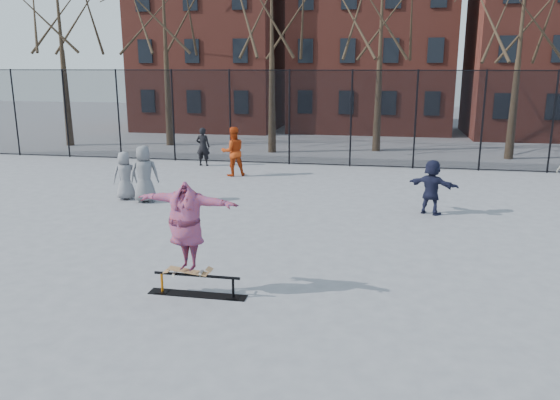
% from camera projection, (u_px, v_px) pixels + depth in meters
% --- Properties ---
extents(ground, '(100.00, 100.00, 0.00)m').
position_uv_depth(ground, '(246.00, 278.00, 10.89)').
color(ground, slate).
extents(skate_rail, '(1.86, 0.28, 0.41)m').
position_uv_depth(skate_rail, '(197.00, 287.00, 10.06)').
color(skate_rail, black).
rests_on(skate_rail, ground).
extents(skateboard, '(0.81, 0.19, 0.10)m').
position_uv_depth(skateboard, '(188.00, 271.00, 10.02)').
color(skateboard, '#9B653E').
rests_on(skateboard, skate_rail).
extents(skater, '(2.06, 0.83, 1.63)m').
position_uv_depth(skater, '(186.00, 226.00, 9.81)').
color(skater, '#5F3482').
rests_on(skater, skateboard).
extents(bystander_grey, '(1.02, 0.85, 1.78)m').
position_uv_depth(bystander_grey, '(144.00, 174.00, 16.81)').
color(bystander_grey, slate).
rests_on(bystander_grey, ground).
extents(bystander_black, '(0.59, 0.39, 1.62)m').
position_uv_depth(bystander_black, '(203.00, 147.00, 23.04)').
color(bystander_black, black).
rests_on(bystander_black, ground).
extents(bystander_red, '(1.15, 1.07, 1.88)m').
position_uv_depth(bystander_red, '(233.00, 152.00, 20.87)').
color(bystander_red, '#B3370F').
rests_on(bystander_red, ground).
extents(bystander_navy, '(1.51, 1.07, 1.58)m').
position_uv_depth(bystander_navy, '(432.00, 187.00, 15.46)').
color(bystander_navy, '#191B32').
rests_on(bystander_navy, ground).
extents(bystander_extra, '(0.89, 0.80, 1.53)m').
position_uv_depth(bystander_extra, '(125.00, 176.00, 17.18)').
color(bystander_extra, slate).
rests_on(bystander_extra, ground).
extents(fence, '(34.03, 0.07, 4.00)m').
position_uv_depth(fence, '(322.00, 117.00, 22.80)').
color(fence, black).
rests_on(fence, ground).
extents(rowhouses, '(29.00, 7.00, 13.00)m').
position_uv_depth(rowhouses, '(359.00, 34.00, 34.11)').
color(rowhouses, maroon).
rests_on(rowhouses, ground).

